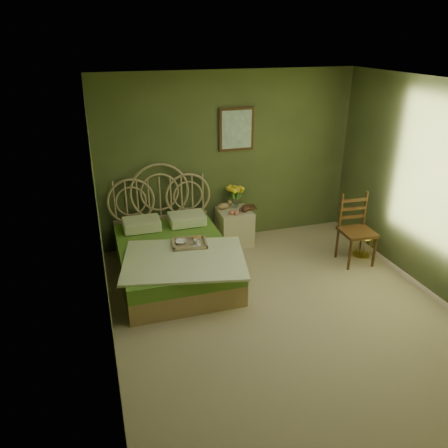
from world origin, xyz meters
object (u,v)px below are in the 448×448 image
object	(u,v)px
chair	(355,225)
bed	(174,256)
birdcage	(362,243)
nightstand	(234,222)

from	to	relation	value
chair	bed	bearing A→B (deg)	176.97
birdcage	chair	bearing A→B (deg)	-162.90
chair	nightstand	bearing A→B (deg)	148.38
bed	birdcage	xyz separation A→B (m)	(2.80, -0.24, -0.10)
nightstand	chair	bearing A→B (deg)	-35.45
nightstand	chair	size ratio (longest dim) A/B	0.98
bed	chair	distance (m)	2.61
bed	chair	size ratio (longest dim) A/B	2.13
bed	nightstand	world-z (taller)	bed
bed	chair	bearing A→B (deg)	-6.86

